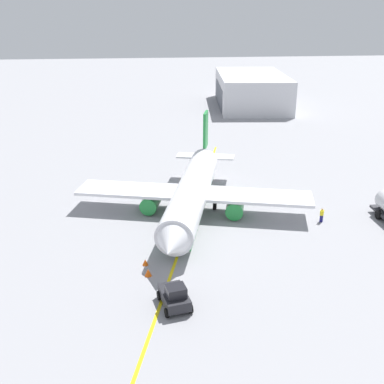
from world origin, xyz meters
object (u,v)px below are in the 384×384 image
at_px(refueling_worker, 322,215).
at_px(airplane, 193,192).
at_px(pushback_tug, 175,296).
at_px(safety_cone_wingtip, 148,272).
at_px(safety_cone_nose, 145,262).

bearing_deg(refueling_worker, airplane, -105.52).
relative_size(pushback_tug, safety_cone_wingtip, 5.31).
xyz_separation_m(refueling_worker, safety_cone_nose, (7.78, -20.92, -0.50)).
bearing_deg(pushback_tug, safety_cone_wingtip, -157.64).
relative_size(refueling_worker, safety_cone_wingtip, 2.32).
height_order(airplane, refueling_worker, airplane).
height_order(pushback_tug, safety_cone_wingtip, pushback_tug).
relative_size(airplane, pushback_tug, 8.15).
relative_size(safety_cone_nose, safety_cone_wingtip, 0.87).
xyz_separation_m(airplane, refueling_worker, (4.13, 14.88, -1.94)).
distance_m(refueling_worker, safety_cone_nose, 22.33).
relative_size(refueling_worker, safety_cone_nose, 2.66).
height_order(refueling_worker, safety_cone_nose, refueling_worker).
height_order(pushback_tug, safety_cone_nose, pushback_tug).
bearing_deg(safety_cone_nose, safety_cone_wingtip, 6.46).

